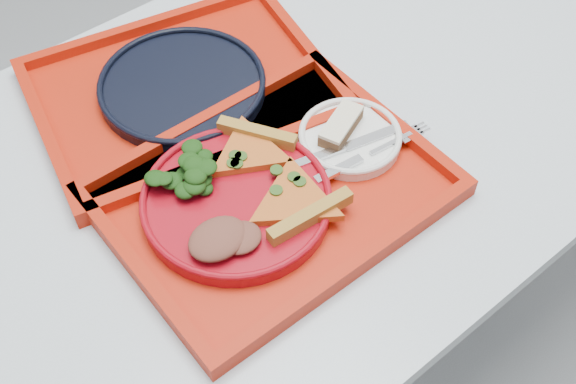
# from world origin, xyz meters

# --- Properties ---
(ground) EXTENTS (10.00, 10.00, 0.00)m
(ground) POSITION_xyz_m (0.00, 0.00, 0.00)
(ground) COLOR gray
(ground) RESTS_ON ground
(table) EXTENTS (1.60, 0.80, 0.75)m
(table) POSITION_xyz_m (0.00, 0.00, 0.68)
(table) COLOR #B0BBC6
(table) RESTS_ON ground
(tray_main) EXTENTS (0.45, 0.36, 0.01)m
(tray_main) POSITION_xyz_m (-0.22, -0.09, 0.76)
(tray_main) COLOR #AF1C09
(tray_main) RESTS_ON table
(tray_far) EXTENTS (0.51, 0.44, 0.01)m
(tray_far) POSITION_xyz_m (-0.21, 0.16, 0.76)
(tray_far) COLOR #AF1C09
(tray_far) RESTS_ON table
(dinner_plate) EXTENTS (0.26, 0.26, 0.02)m
(dinner_plate) POSITION_xyz_m (-0.28, -0.08, 0.77)
(dinner_plate) COLOR maroon
(dinner_plate) RESTS_ON tray_main
(side_plate) EXTENTS (0.15, 0.15, 0.01)m
(side_plate) POSITION_xyz_m (-0.08, -0.09, 0.77)
(side_plate) COLOR white
(side_plate) RESTS_ON tray_main
(navy_plate) EXTENTS (0.26, 0.26, 0.02)m
(navy_plate) POSITION_xyz_m (-0.21, 0.16, 0.77)
(navy_plate) COLOR black
(navy_plate) RESTS_ON tray_far
(pizza_slice_a) EXTENTS (0.14, 0.16, 0.02)m
(pizza_slice_a) POSITION_xyz_m (-0.22, -0.13, 0.79)
(pizza_slice_a) COLOR orange
(pizza_slice_a) RESTS_ON dinner_plate
(pizza_slice_b) EXTENTS (0.17, 0.17, 0.02)m
(pizza_slice_b) POSITION_xyz_m (-0.21, -0.02, 0.79)
(pizza_slice_b) COLOR orange
(pizza_slice_b) RESTS_ON dinner_plate
(salad_heap) EXTENTS (0.09, 0.08, 0.05)m
(salad_heap) POSITION_xyz_m (-0.31, -0.01, 0.80)
(salad_heap) COLOR black
(salad_heap) RESTS_ON dinner_plate
(meat_portion) EXTENTS (0.08, 0.06, 0.02)m
(meat_portion) POSITION_xyz_m (-0.34, -0.12, 0.79)
(meat_portion) COLOR brown
(meat_portion) RESTS_ON dinner_plate
(dessert_bar) EXTENTS (0.09, 0.06, 0.02)m
(dessert_bar) POSITION_xyz_m (-0.08, -0.07, 0.79)
(dessert_bar) COLOR #472C17
(dessert_bar) RESTS_ON side_plate
(knife) EXTENTS (0.18, 0.06, 0.01)m
(knife) POSITION_xyz_m (-0.09, -0.10, 0.78)
(knife) COLOR silver
(knife) RESTS_ON side_plate
(fork) EXTENTS (0.19, 0.04, 0.01)m
(fork) POSITION_xyz_m (-0.08, -0.13, 0.78)
(fork) COLOR silver
(fork) RESTS_ON side_plate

